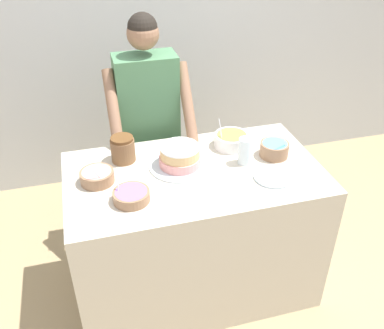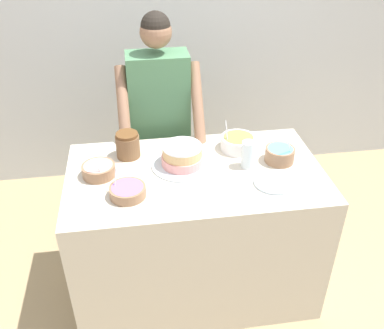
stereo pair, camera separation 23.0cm
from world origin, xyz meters
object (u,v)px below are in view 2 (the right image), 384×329
object	(u,v)px
frosting_bowl_purple	(128,191)
frosting_bowl_olive	(238,142)
frosting_bowl_pink	(99,170)
ceramic_plate	(274,183)
drinking_glass	(248,154)
cake	(182,157)
person_baker	(160,112)
stoneware_jar	(128,145)
frosting_bowl_blue	(280,154)

from	to	relation	value
frosting_bowl_purple	frosting_bowl_olive	size ratio (longest dim) A/B	0.90
frosting_bowl_pink	ceramic_plate	distance (m)	0.95
frosting_bowl_olive	drinking_glass	bearing A→B (deg)	-87.80
cake	person_baker	bearing A→B (deg)	98.70
frosting_bowl_purple	frosting_bowl_pink	distance (m)	0.26
frosting_bowl_olive	drinking_glass	xyz separation A→B (m)	(0.01, -0.20, 0.03)
frosting_bowl_olive	ceramic_plate	distance (m)	0.40
cake	stoneware_jar	bearing A→B (deg)	154.28
frosting_bowl_blue	stoneware_jar	xyz separation A→B (m)	(-0.86, 0.18, 0.03)
frosting_bowl_olive	drinking_glass	world-z (taller)	frosting_bowl_olive
drinking_glass	cake	bearing A→B (deg)	169.72
frosting_bowl_purple	stoneware_jar	distance (m)	0.39
frosting_bowl_olive	ceramic_plate	xyz separation A→B (m)	(0.11, -0.38, -0.04)
frosting_bowl_purple	frosting_bowl_blue	xyz separation A→B (m)	(0.87, 0.20, 0.02)
person_baker	cake	world-z (taller)	person_baker
frosting_bowl_blue	drinking_glass	world-z (taller)	frosting_bowl_blue
frosting_bowl_pink	ceramic_plate	bearing A→B (deg)	-13.11
frosting_bowl_blue	ceramic_plate	distance (m)	0.24
cake	drinking_glass	distance (m)	0.37
frosting_bowl_blue	drinking_glass	distance (m)	0.20
frosting_bowl_purple	drinking_glass	bearing A→B (deg)	14.77
frosting_bowl_blue	stoneware_jar	size ratio (longest dim) A/B	1.17
person_baker	cake	bearing A→B (deg)	-81.30
cake	frosting_bowl_olive	xyz separation A→B (m)	(0.36, 0.13, -0.01)
frosting_bowl_pink	stoneware_jar	xyz separation A→B (m)	(0.17, 0.18, 0.04)
cake	frosting_bowl_blue	distance (m)	0.56
stoneware_jar	cake	bearing A→B (deg)	-25.72
person_baker	stoneware_jar	xyz separation A→B (m)	(-0.22, -0.39, -0.01)
person_baker	frosting_bowl_olive	distance (m)	0.60
frosting_bowl_blue	frosting_bowl_olive	world-z (taller)	frosting_bowl_olive
frosting_bowl_pink	frosting_bowl_olive	size ratio (longest dim) A/B	0.87
frosting_bowl_pink	stoneware_jar	size ratio (longest dim) A/B	1.19
frosting_bowl_purple	stoneware_jar	xyz separation A→B (m)	(0.01, 0.39, 0.04)
person_baker	frosting_bowl_blue	bearing A→B (deg)	-41.87
frosting_bowl_olive	stoneware_jar	size ratio (longest dim) A/B	1.37
frosting_bowl_blue	cake	bearing A→B (deg)	175.97
person_baker	frosting_bowl_olive	world-z (taller)	person_baker
ceramic_plate	stoneware_jar	bearing A→B (deg)	152.62
stoneware_jar	frosting_bowl_pink	bearing A→B (deg)	-132.79
cake	stoneware_jar	distance (m)	0.33
frosting_bowl_blue	frosting_bowl_olive	bearing A→B (deg)	140.00
stoneware_jar	frosting_bowl_purple	bearing A→B (deg)	-91.99
stoneware_jar	frosting_bowl_blue	bearing A→B (deg)	-12.09
frosting_bowl_purple	frosting_bowl_blue	size ratio (longest dim) A/B	1.06
frosting_bowl_pink	stoneware_jar	distance (m)	0.25
person_baker	frosting_bowl_olive	xyz separation A→B (m)	(0.44, -0.40, -0.04)
frosting_bowl_olive	person_baker	bearing A→B (deg)	137.30
cake	frosting_bowl_olive	size ratio (longest dim) A/B	1.70
cake	ceramic_plate	size ratio (longest dim) A/B	1.65
frosting_bowl_purple	stoneware_jar	bearing A→B (deg)	88.01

